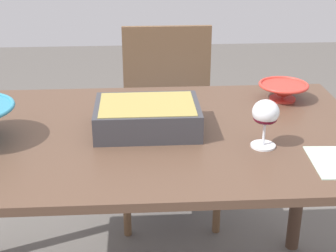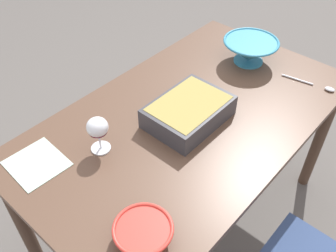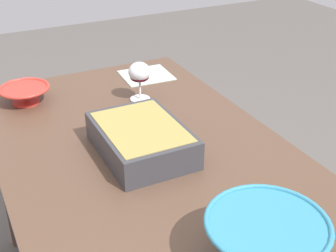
{
  "view_description": "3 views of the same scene",
  "coord_description": "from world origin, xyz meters",
  "px_view_note": "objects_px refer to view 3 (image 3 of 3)",
  "views": [
    {
      "loc": [
        0.0,
        -1.48,
        1.43
      ],
      "look_at": [
        0.1,
        -0.01,
        0.78
      ],
      "focal_mm": 54.13,
      "sensor_mm": 36.0,
      "label": 1
    },
    {
      "loc": [
        0.93,
        0.71,
        1.78
      ],
      "look_at": [
        0.13,
        -0.01,
        0.78
      ],
      "focal_mm": 40.05,
      "sensor_mm": 36.0,
      "label": 2
    },
    {
      "loc": [
        -1.08,
        0.47,
        1.5
      ],
      "look_at": [
        0.03,
        -0.08,
        0.83
      ],
      "focal_mm": 49.54,
      "sensor_mm": 36.0,
      "label": 3
    }
  ],
  "objects_px": {
    "dining_table": "(150,183)",
    "casserole_dish": "(141,138)",
    "mixing_bowl": "(25,93)",
    "napkin": "(146,75)",
    "wine_glass": "(139,75)",
    "small_bowl": "(265,240)"
  },
  "relations": [
    {
      "from": "wine_glass",
      "to": "napkin",
      "type": "bearing_deg",
      "value": -29.67
    },
    {
      "from": "mixing_bowl",
      "to": "small_bowl",
      "type": "xyz_separation_m",
      "value": [
        -1.04,
        -0.3,
        0.03
      ]
    },
    {
      "from": "casserole_dish",
      "to": "small_bowl",
      "type": "relative_size",
      "value": 1.25
    },
    {
      "from": "mixing_bowl",
      "to": "small_bowl",
      "type": "distance_m",
      "value": 1.08
    },
    {
      "from": "mixing_bowl",
      "to": "wine_glass",
      "type": "bearing_deg",
      "value": -113.08
    },
    {
      "from": "small_bowl",
      "to": "mixing_bowl",
      "type": "bearing_deg",
      "value": 15.9
    },
    {
      "from": "dining_table",
      "to": "mixing_bowl",
      "type": "xyz_separation_m",
      "value": [
        0.53,
        0.26,
        0.14
      ]
    },
    {
      "from": "dining_table",
      "to": "mixing_bowl",
      "type": "bearing_deg",
      "value": 25.56
    },
    {
      "from": "dining_table",
      "to": "wine_glass",
      "type": "bearing_deg",
      "value": -19.48
    },
    {
      "from": "dining_table",
      "to": "mixing_bowl",
      "type": "distance_m",
      "value": 0.61
    },
    {
      "from": "small_bowl",
      "to": "dining_table",
      "type": "bearing_deg",
      "value": 4.61
    },
    {
      "from": "small_bowl",
      "to": "napkin",
      "type": "relative_size",
      "value": 1.34
    },
    {
      "from": "mixing_bowl",
      "to": "napkin",
      "type": "bearing_deg",
      "value": -85.41
    },
    {
      "from": "mixing_bowl",
      "to": "napkin",
      "type": "xyz_separation_m",
      "value": [
        0.04,
        -0.5,
        -0.04
      ]
    },
    {
      "from": "casserole_dish",
      "to": "mixing_bowl",
      "type": "bearing_deg",
      "value": 25.53
    },
    {
      "from": "small_bowl",
      "to": "napkin",
      "type": "bearing_deg",
      "value": -10.83
    },
    {
      "from": "casserole_dish",
      "to": "napkin",
      "type": "xyz_separation_m",
      "value": [
        0.55,
        -0.26,
        -0.05
      ]
    },
    {
      "from": "wine_glass",
      "to": "casserole_dish",
      "type": "xyz_separation_m",
      "value": [
        -0.34,
        0.14,
        -0.05
      ]
    },
    {
      "from": "mixing_bowl",
      "to": "small_bowl",
      "type": "relative_size",
      "value": 0.69
    },
    {
      "from": "wine_glass",
      "to": "napkin",
      "type": "height_order",
      "value": "wine_glass"
    },
    {
      "from": "wine_glass",
      "to": "casserole_dish",
      "type": "bearing_deg",
      "value": 157.28
    },
    {
      "from": "dining_table",
      "to": "casserole_dish",
      "type": "bearing_deg",
      "value": 26.16
    }
  ]
}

